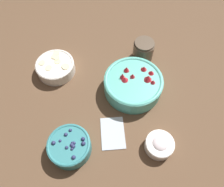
{
  "coord_description": "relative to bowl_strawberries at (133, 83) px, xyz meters",
  "views": [
    {
      "loc": [
        0.41,
        -0.01,
        0.8
      ],
      "look_at": [
        -0.04,
        0.03,
        0.04
      ],
      "focal_mm": 35.0,
      "sensor_mm": 36.0,
      "label": 1
    }
  ],
  "objects": [
    {
      "name": "bowl_strawberries",
      "position": [
        0.0,
        0.0,
        0.0
      ],
      "size": [
        0.24,
        0.24,
        0.1
      ],
      "color": "#56B7A8",
      "rests_on": "ground_plane"
    },
    {
      "name": "jar_chocolate",
      "position": [
        -0.18,
        0.07,
        -0.0
      ],
      "size": [
        0.09,
        0.09,
        0.1
      ],
      "color": "brown",
      "rests_on": "ground_plane"
    },
    {
      "name": "ground_plane",
      "position": [
        0.08,
        -0.12,
        -0.05
      ],
      "size": [
        4.0,
        4.0,
        0.0
      ],
      "primitive_type": "plane",
      "color": "brown"
    },
    {
      "name": "bowl_blueberries",
      "position": [
        0.24,
        -0.26,
        -0.01
      ],
      "size": [
        0.15,
        0.15,
        0.07
      ],
      "color": "teal",
      "rests_on": "ground_plane"
    },
    {
      "name": "bowl_bananas",
      "position": [
        -0.12,
        -0.33,
        -0.01
      ],
      "size": [
        0.17,
        0.17,
        0.05
      ],
      "color": "white",
      "rests_on": "ground_plane"
    },
    {
      "name": "bowl_cream",
      "position": [
        0.26,
        0.06,
        -0.02
      ],
      "size": [
        0.1,
        0.1,
        0.05
      ],
      "color": "white",
      "rests_on": "ground_plane"
    },
    {
      "name": "napkin",
      "position": [
        0.19,
        -0.1,
        -0.04
      ],
      "size": [
        0.13,
        0.09,
        0.01
      ],
      "color": "#B2BCC6",
      "rests_on": "ground_plane"
    }
  ]
}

